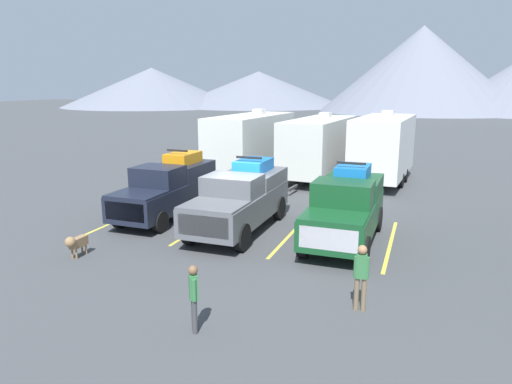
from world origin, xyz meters
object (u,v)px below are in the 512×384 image
pickup_truck_a (169,187)px  person_a (361,273)px  camper_trailer_b (319,145)px  pickup_truck_c (346,207)px  camper_trailer_a (251,142)px  pickup_truck_b (241,197)px  dog (75,242)px  camper_trailer_c (383,146)px  person_b (194,294)px

pickup_truck_a → person_a: size_ratio=3.39×
camper_trailer_b → person_a: 16.18m
pickup_truck_c → camper_trailer_b: bearing=107.5°
pickup_truck_a → camper_trailer_a: camper_trailer_a is taller
pickup_truck_b → dog: bearing=-129.2°
pickup_truck_b → person_a: 7.21m
camper_trailer_a → camper_trailer_b: bearing=8.5°
pickup_truck_c → camper_trailer_a: size_ratio=0.61×
camper_trailer_c → person_b: size_ratio=5.07×
pickup_truck_b → dog: pickup_truck_b is taller
person_a → pickup_truck_b: bearing=135.3°
pickup_truck_c → person_a: 5.19m
camper_trailer_b → pickup_truck_a: bearing=-112.9°
pickup_truck_c → camper_trailer_b: 11.00m
pickup_truck_a → camper_trailer_c: size_ratio=0.71×
pickup_truck_b → camper_trailer_a: camper_trailer_a is taller
person_a → dog: 8.89m
camper_trailer_a → camper_trailer_c: bearing=4.6°
camper_trailer_b → camper_trailer_c: 3.55m
camper_trailer_a → person_b: camper_trailer_a is taller
pickup_truck_a → person_b: size_ratio=3.61×
pickup_truck_a → camper_trailer_c: camper_trailer_c is taller
pickup_truck_b → dog: size_ratio=6.03×
pickup_truck_a → person_b: bearing=-56.5°
camper_trailer_c → dog: 17.06m
pickup_truck_a → dog: size_ratio=5.82×
pickup_truck_c → camper_trailer_a: 12.26m
camper_trailer_b → camper_trailer_c: camper_trailer_c is taller
camper_trailer_c → person_b: bearing=-97.4°
pickup_truck_a → person_a: (8.61, -5.79, -0.24)m
camper_trailer_c → camper_trailer_a: bearing=-175.4°
camper_trailer_a → camper_trailer_b: size_ratio=1.03×
camper_trailer_a → pickup_truck_b: bearing=-71.5°
pickup_truck_b → person_b: 7.56m
person_a → person_b: 3.98m
dog → person_b: bearing=-26.2°
camper_trailer_a → person_a: bearing=-60.6°
camper_trailer_b → person_b: 17.84m
pickup_truck_b → pickup_truck_c: bearing=-0.4°
pickup_truck_a → person_b: (5.33, -8.06, -0.30)m
pickup_truck_b → person_b: size_ratio=3.75×
camper_trailer_b → person_b: bearing=-86.0°
camper_trailer_a → person_a: 17.17m
camper_trailer_c → person_a: size_ratio=4.75×
pickup_truck_a → pickup_truck_c: 7.44m
person_a → dog: bearing=176.9°
pickup_truck_a → camper_trailer_a: size_ratio=0.63×
camper_trailer_c → person_a: (0.96, -15.52, -1.10)m
pickup_truck_b → person_a: size_ratio=3.52×
camper_trailer_b → person_a: bearing=-73.8°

